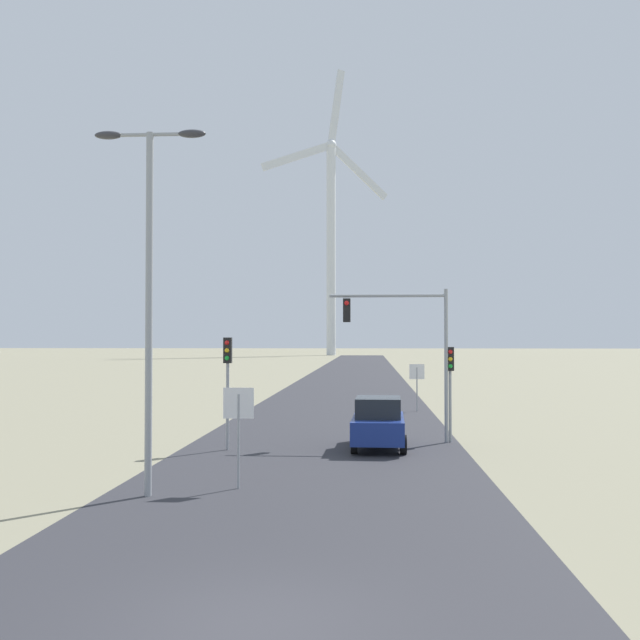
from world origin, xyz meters
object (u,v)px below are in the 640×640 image
object	(u,v)px
stop_sign_near	(239,418)
traffic_light_post_near_right	(450,372)
streetlamp	(149,264)
car_approaching	(378,423)
stop_sign_far	(417,378)
traffic_light_post_near_left	(228,367)
wind_turbine_left	(331,227)
traffic_light_mast_overhead	(404,333)

from	to	relation	value
stop_sign_near	traffic_light_post_near_right	size ratio (longest dim) A/B	0.73
streetlamp	car_approaching	bearing A→B (deg)	55.38
stop_sign_far	traffic_light_post_near_left	xyz separation A→B (m)	(-7.54, -14.55, 1.12)
streetlamp	car_approaching	distance (m)	11.28
stop_sign_near	stop_sign_far	world-z (taller)	stop_sign_near
stop_sign_far	traffic_light_post_near_right	size ratio (longest dim) A/B	0.71
stop_sign_near	car_approaching	distance (m)	8.25
stop_sign_near	stop_sign_far	size ratio (longest dim) A/B	1.04
car_approaching	wind_turbine_left	size ratio (longest dim) A/B	0.06
stop_sign_far	wind_turbine_left	world-z (taller)	wind_turbine_left
traffic_light_mast_overhead	car_approaching	bearing A→B (deg)	-120.24
traffic_light_post_near_left	traffic_light_post_near_right	world-z (taller)	traffic_light_post_near_left
traffic_light_post_near_right	wind_turbine_left	bearing A→B (deg)	94.60
stop_sign_near	stop_sign_far	bearing A→B (deg)	74.28
streetlamp	car_approaching	size ratio (longest dim) A/B	2.20
traffic_light_mast_overhead	car_approaching	size ratio (longest dim) A/B	1.39
traffic_light_post_near_left	wind_turbine_left	xyz separation A→B (m)	(-4.05, 152.42, 27.77)
stop_sign_near	stop_sign_far	xyz separation A→B (m)	(5.97, 21.22, -0.06)
streetlamp	stop_sign_near	size ratio (longest dim) A/B	3.47
stop_sign_near	traffic_light_post_near_left	distance (m)	6.93
streetlamp	stop_sign_far	distance (m)	24.03
traffic_light_mast_overhead	wind_turbine_left	bearing A→B (deg)	93.94
traffic_light_post_near_left	stop_sign_near	bearing A→B (deg)	-76.80
traffic_light_post_near_left	traffic_light_mast_overhead	bearing A→B (deg)	20.72
traffic_light_post_near_left	traffic_light_post_near_right	distance (m)	8.39
streetlamp	traffic_light_post_near_right	distance (m)	13.67
traffic_light_post_near_right	wind_turbine_left	distance (m)	153.01
traffic_light_post_near_right	car_approaching	bearing A→B (deg)	-146.11
stop_sign_near	wind_turbine_left	xyz separation A→B (m)	(-5.61, 159.09, 28.82)
stop_sign_far	car_approaching	xyz separation A→B (m)	(-2.26, -13.91, -0.86)
stop_sign_near	traffic_light_mast_overhead	xyz separation A→B (m)	(4.73, 9.05, 2.30)
streetlamp	traffic_light_mast_overhead	distance (m)	12.30
stop_sign_far	traffic_light_post_near_left	size ratio (longest dim) A/B	0.64
traffic_light_mast_overhead	wind_turbine_left	size ratio (longest dim) A/B	0.08
streetlamp	traffic_light_post_near_left	distance (m)	8.27
traffic_light_post_near_left	wind_turbine_left	world-z (taller)	wind_turbine_left
traffic_light_post_near_right	traffic_light_post_near_left	bearing A→B (deg)	-162.83
traffic_light_post_near_left	car_approaching	distance (m)	5.67
stop_sign_near	streetlamp	bearing A→B (deg)	-152.61
traffic_light_post_near_left	traffic_light_mast_overhead	size ratio (longest dim) A/B	0.68
traffic_light_mast_overhead	car_approaching	world-z (taller)	traffic_light_mast_overhead
traffic_light_mast_overhead	car_approaching	distance (m)	3.80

